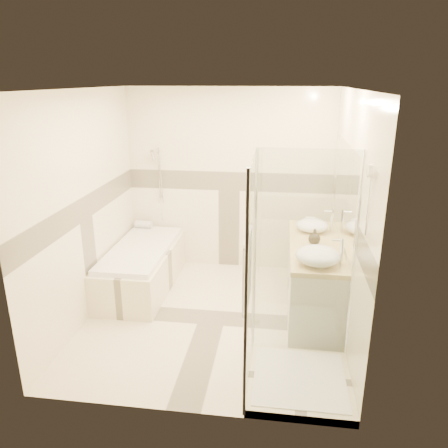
# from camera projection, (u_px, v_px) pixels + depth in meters

# --- Properties ---
(room) EXTENTS (2.82, 3.02, 2.52)m
(room) POSITION_uv_depth(u_px,v_px,m) (217.00, 212.00, 4.59)
(room) COLOR beige
(room) RESTS_ON ground
(bathtub) EXTENTS (0.75, 1.70, 0.56)m
(bathtub) POSITION_uv_depth(u_px,v_px,m) (142.00, 265.00, 5.63)
(bathtub) COLOR beige
(bathtub) RESTS_ON ground
(vanity) EXTENTS (0.58, 1.62, 0.85)m
(vanity) POSITION_uv_depth(u_px,v_px,m) (313.00, 278.00, 4.99)
(vanity) COLOR white
(vanity) RESTS_ON ground
(shower_enclosure) EXTENTS (0.96, 0.93, 2.04)m
(shower_enclosure) POSITION_uv_depth(u_px,v_px,m) (288.00, 331.00, 3.81)
(shower_enclosure) COLOR beige
(shower_enclosure) RESTS_ON ground
(vessel_sink_near) EXTENTS (0.37, 0.37, 0.15)m
(vessel_sink_near) POSITION_uv_depth(u_px,v_px,m) (312.00, 225.00, 5.22)
(vessel_sink_near) COLOR white
(vessel_sink_near) RESTS_ON vanity
(vessel_sink_far) EXTENTS (0.44, 0.44, 0.18)m
(vessel_sink_far) POSITION_uv_depth(u_px,v_px,m) (318.00, 256.00, 4.30)
(vessel_sink_far) COLOR white
(vessel_sink_far) RESTS_ON vanity
(faucet_near) EXTENTS (0.11, 0.03, 0.28)m
(faucet_near) POSITION_uv_depth(u_px,v_px,m) (331.00, 219.00, 5.16)
(faucet_near) COLOR silver
(faucet_near) RESTS_ON vanity
(faucet_far) EXTENTS (0.11, 0.03, 0.28)m
(faucet_far) POSITION_uv_depth(u_px,v_px,m) (341.00, 250.00, 4.24)
(faucet_far) COLOR silver
(faucet_far) RESTS_ON vanity
(amenity_bottle_a) EXTENTS (0.10, 0.10, 0.17)m
(amenity_bottle_a) POSITION_uv_depth(u_px,v_px,m) (315.00, 237.00, 4.82)
(amenity_bottle_a) COLOR black
(amenity_bottle_a) RESTS_ON vanity
(amenity_bottle_b) EXTENTS (0.17, 0.17, 0.17)m
(amenity_bottle_b) POSITION_uv_depth(u_px,v_px,m) (315.00, 237.00, 4.82)
(amenity_bottle_b) COLOR black
(amenity_bottle_b) RESTS_ON vanity
(folded_towels) EXTENTS (0.14, 0.22, 0.07)m
(folded_towels) POSITION_uv_depth(u_px,v_px,m) (311.00, 222.00, 5.47)
(folded_towels) COLOR silver
(folded_towels) RESTS_ON vanity
(rolled_towel) EXTENTS (0.23, 0.10, 0.10)m
(rolled_towel) POSITION_uv_depth(u_px,v_px,m) (144.00, 224.00, 6.24)
(rolled_towel) COLOR silver
(rolled_towel) RESTS_ON bathtub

